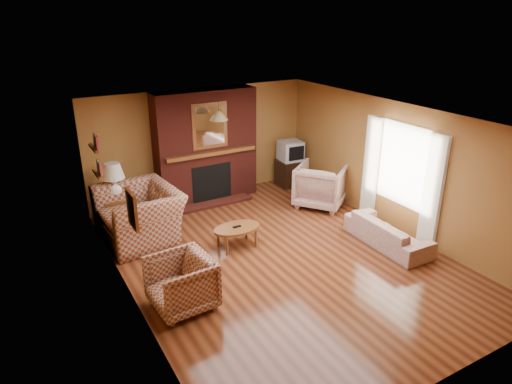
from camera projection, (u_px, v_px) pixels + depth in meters
floor at (280, 257)px, 7.76m from camera, size 6.50×6.50×0.00m
ceiling at (283, 118)px, 6.87m from camera, size 6.50×6.50×0.00m
wall_back at (201, 143)px, 9.93m from camera, size 6.50×0.00×6.50m
wall_front at (452, 294)px, 4.70m from camera, size 6.50×0.00×6.50m
wall_left at (126, 226)px, 6.17m from camera, size 0.00×6.50×6.50m
wall_right at (395, 167)px, 8.46m from camera, size 0.00×6.50×6.50m
fireplace at (206, 147)px, 9.73m from camera, size 2.20×0.82×2.40m
window_right at (401, 174)px, 8.31m from camera, size 0.10×1.85×2.00m
bookshelf at (96, 156)px, 7.55m from camera, size 0.09×0.55×0.71m
botanical_print at (132, 210)px, 5.81m from camera, size 0.05×0.40×0.50m
pendant_light at (219, 115)px, 8.87m from camera, size 0.36×0.36×0.48m
plaid_loveseat at (139, 215)px, 8.21m from camera, size 1.41×1.58×0.96m
plaid_armchair at (181, 283)px, 6.34m from camera, size 0.90×0.87×0.77m
floral_sofa at (388, 232)px, 8.09m from camera, size 0.69×1.68×0.49m
floral_armchair at (321, 185)px, 9.65m from camera, size 1.37×1.37×0.90m
coffee_table at (237, 230)px, 7.98m from camera, size 0.86×0.53×0.40m
side_table at (118, 213)px, 8.65m from camera, size 0.52×0.52×0.64m
table_lamp at (114, 179)px, 8.39m from camera, size 0.41×0.41×0.68m
tv_stand at (290, 172)px, 10.85m from camera, size 0.57×0.52×0.62m
crt_tv at (291, 151)px, 10.64m from camera, size 0.54×0.54×0.46m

